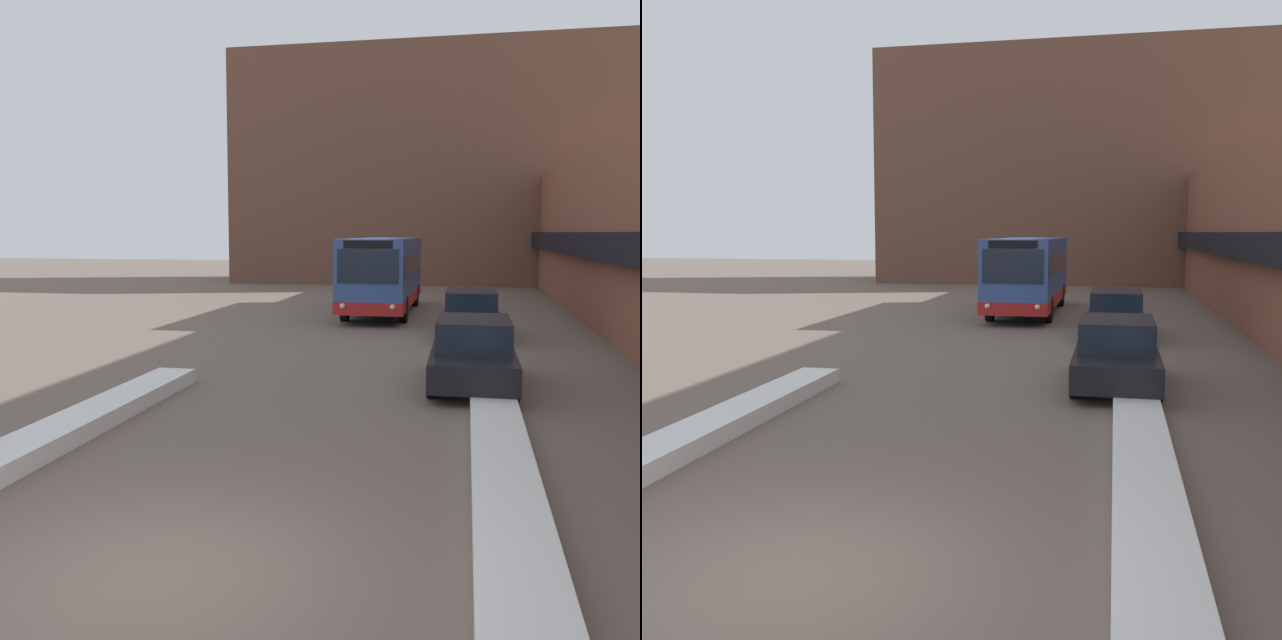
% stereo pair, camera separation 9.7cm
% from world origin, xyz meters
% --- Properties ---
extents(ground_plane, '(160.00, 160.00, 0.00)m').
position_xyz_m(ground_plane, '(0.00, 0.00, 0.00)').
color(ground_plane, '#66564C').
extents(building_backdrop_far, '(26.00, 8.00, 15.68)m').
position_xyz_m(building_backdrop_far, '(0.00, 44.46, 7.84)').
color(building_backdrop_far, brown).
rests_on(building_backdrop_far, ground_plane).
extents(snow_bank_right, '(0.90, 14.18, 0.24)m').
position_xyz_m(snow_bank_right, '(3.60, 3.57, 0.12)').
color(snow_bank_right, silver).
rests_on(snow_bank_right, ground_plane).
extents(city_bus, '(2.60, 10.37, 3.24)m').
position_xyz_m(city_bus, '(-0.49, 24.38, 1.76)').
color(city_bus, '#335193').
rests_on(city_bus, ground_plane).
extents(parked_car_front, '(1.90, 4.42, 1.54)m').
position_xyz_m(parked_car_front, '(3.20, 9.95, 0.76)').
color(parked_car_front, black).
rests_on(parked_car_front, ground_plane).
extents(parked_car_middle, '(1.93, 4.83, 1.55)m').
position_xyz_m(parked_car_middle, '(3.20, 17.96, 0.77)').
color(parked_car_middle, '#38383D').
rests_on(parked_car_middle, ground_plane).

